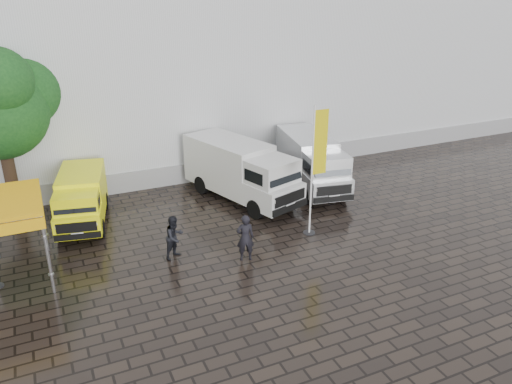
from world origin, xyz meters
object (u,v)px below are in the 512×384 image
at_px(van_silver, 312,163).
at_px(van_white, 241,172).
at_px(van_yellow, 82,200).
at_px(flagpole, 316,163).
at_px(wheelie_bin, 322,157).
at_px(person_front, 245,238).
at_px(person_tent, 175,237).

bearing_deg(van_silver, van_white, -169.76).
relative_size(van_yellow, flagpole, 0.86).
bearing_deg(wheelie_bin, person_front, -139.22).
height_order(van_white, person_front, van_white).
xyz_separation_m(van_yellow, wheelie_bin, (13.24, 2.17, -0.58)).
bearing_deg(person_front, wheelie_bin, -121.58).
bearing_deg(van_white, person_tent, -155.31).
distance_m(flagpole, wheelie_bin, 8.85).
bearing_deg(van_yellow, wheelie_bin, 21.16).
bearing_deg(van_yellow, person_tent, -46.46).
bearing_deg(wheelie_bin, flagpole, -127.13).
xyz_separation_m(van_yellow, flagpole, (8.54, -4.87, 1.97)).
distance_m(van_yellow, person_tent, 5.28).
xyz_separation_m(van_yellow, person_front, (5.09, -5.75, -0.16)).
bearing_deg(person_tent, van_yellow, 93.66).
bearing_deg(flagpole, person_front, -165.74).
distance_m(van_white, flagpole, 4.92).
height_order(van_silver, person_tent, van_silver).
xyz_separation_m(van_white, person_tent, (-4.42, -4.05, -0.53)).
bearing_deg(van_silver, person_front, -127.88).
bearing_deg(van_yellow, van_silver, 9.55).
height_order(flagpole, wheelie_bin, flagpole).
height_order(van_silver, flagpole, flagpole).
distance_m(van_silver, person_front, 7.96).
bearing_deg(person_tent, flagpole, -31.86).
relative_size(van_white, person_tent, 3.76).
height_order(van_yellow, person_front, van_yellow).
height_order(van_yellow, person_tent, van_yellow).
height_order(flagpole, person_tent, flagpole).
bearing_deg(person_front, van_silver, -123.89).
distance_m(van_silver, flagpole, 5.37).
bearing_deg(van_white, van_yellow, 158.68).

